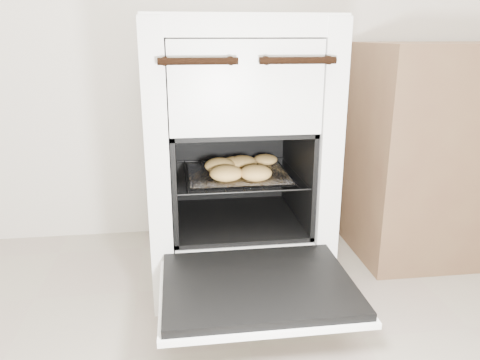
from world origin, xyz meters
name	(u,v)px	position (x,y,z in m)	size (l,w,h in m)	color
stove	(235,155)	(0.02, 1.18, 0.43)	(0.58, 0.64, 0.89)	white
oven_door	(258,287)	(0.02, 0.69, 0.19)	(0.52, 0.41, 0.04)	black
oven_rack	(237,174)	(0.02, 1.11, 0.38)	(0.42, 0.41, 0.01)	black
foil_sheet	(238,174)	(0.02, 1.09, 0.39)	(0.33, 0.29, 0.01)	white
baked_rolls	(239,167)	(0.02, 1.09, 0.42)	(0.29, 0.30, 0.05)	#DAAC57
counter	(456,149)	(0.92, 1.27, 0.41)	(0.81, 0.54, 0.81)	brown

